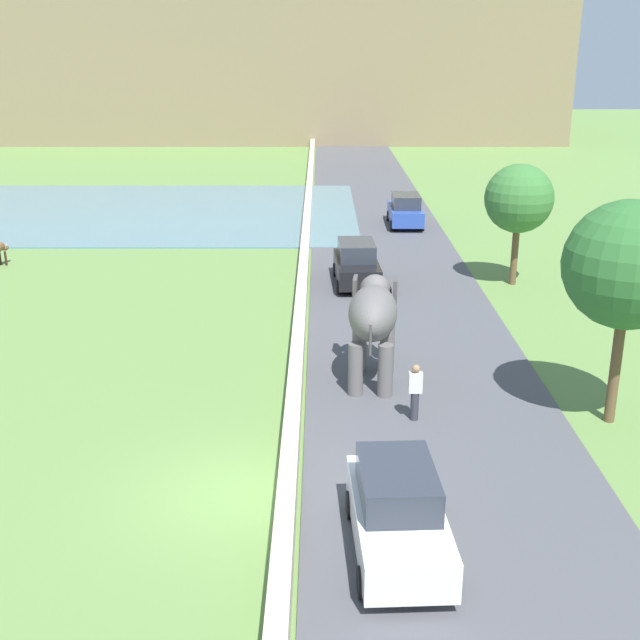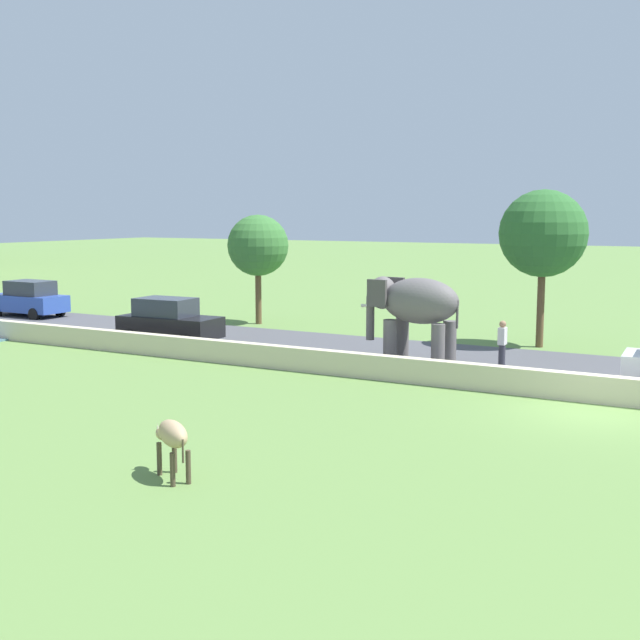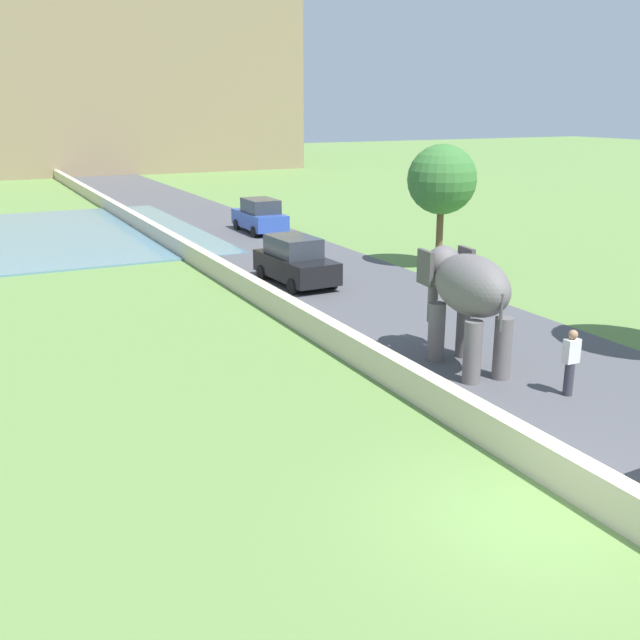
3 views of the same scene
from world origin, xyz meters
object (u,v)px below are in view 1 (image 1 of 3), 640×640
at_px(elephant, 370,317).
at_px(car_white, 395,512).
at_px(person_beside_elephant, 412,391).
at_px(car_black, 353,264).
at_px(car_blue, 402,210).

height_order(elephant, car_white, elephant).
relative_size(elephant, person_beside_elephant, 2.17).
bearing_deg(elephant, car_white, -90.18).
height_order(elephant, person_beside_elephant, elephant).
bearing_deg(car_white, person_beside_elephant, 80.32).
height_order(car_white, car_black, same).
bearing_deg(person_beside_elephant, car_black, 94.40).
bearing_deg(car_blue, car_white, -96.00).
bearing_deg(car_blue, car_black, -105.62).
bearing_deg(car_black, elephant, -89.85).
xyz_separation_m(car_blue, car_black, (-3.15, -11.28, 0.00)).
xyz_separation_m(person_beside_elephant, car_black, (-0.99, 12.88, 0.03)).
distance_m(person_beside_elephant, car_black, 12.92).
bearing_deg(elephant, person_beside_elephant, -70.26).
height_order(car_blue, car_white, same).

